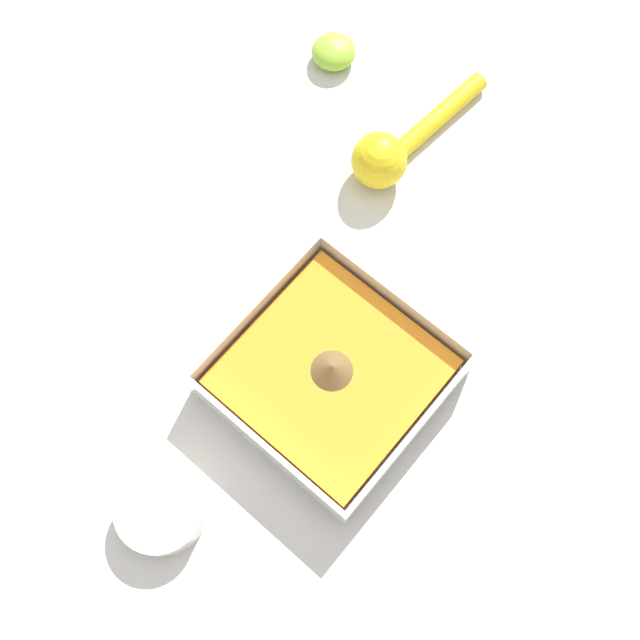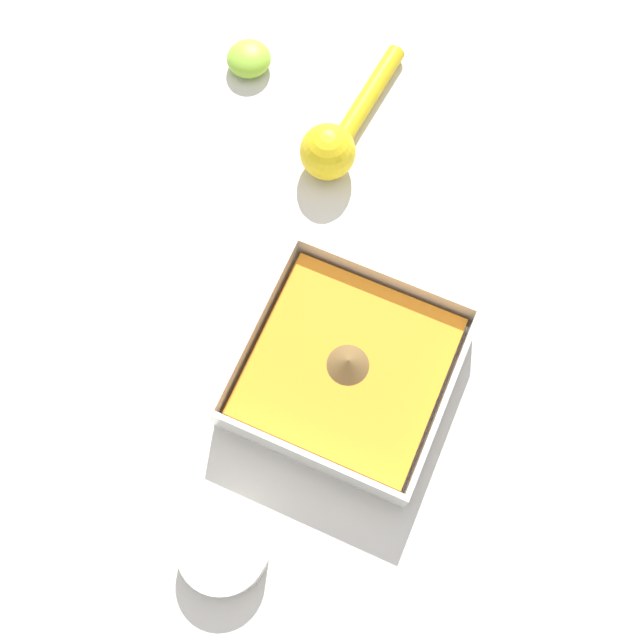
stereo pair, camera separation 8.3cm
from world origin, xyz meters
The scene contains 5 objects.
ground_plane centered at (0.00, 0.00, 0.00)m, with size 4.00×4.00×0.00m, color beige.
square_dish centered at (-0.03, 0.03, 0.02)m, with size 0.22×0.22×0.06m.
spice_bowl centered at (0.20, -0.01, 0.02)m, with size 0.09×0.09×0.04m.
lemon_squeezer centered at (-0.29, -0.10, 0.03)m, with size 0.22×0.07×0.07m.
lemon_half centered at (-0.36, -0.25, 0.02)m, with size 0.06×0.06×0.03m.
Camera 2 is at (0.20, 0.09, 0.81)m, focal length 42.00 mm.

